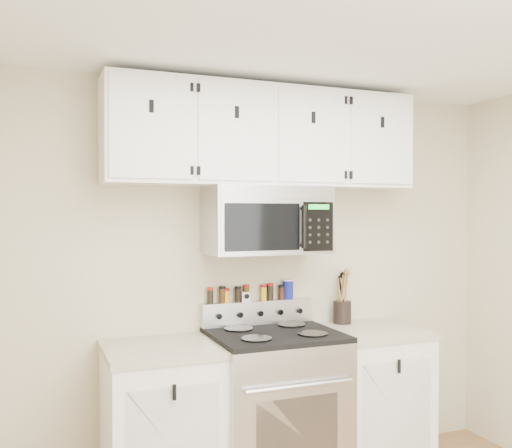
# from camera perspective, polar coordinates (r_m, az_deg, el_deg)

# --- Properties ---
(back_wall) EXTENTS (3.50, 0.01, 2.50)m
(back_wall) POSITION_cam_1_polar(r_m,az_deg,el_deg) (3.76, -0.04, -5.35)
(back_wall) COLOR #BDAF8E
(back_wall) RESTS_ON floor
(range) EXTENTS (0.76, 0.65, 1.10)m
(range) POSITION_cam_1_polar(r_m,az_deg,el_deg) (3.64, 1.88, -17.90)
(range) COLOR #B7B7BA
(range) RESTS_ON floor
(base_cabinet_left) EXTENTS (0.64, 0.62, 0.92)m
(base_cabinet_left) POSITION_cam_1_polar(r_m,az_deg,el_deg) (3.47, -9.43, -19.32)
(base_cabinet_left) COLOR white
(base_cabinet_left) RESTS_ON floor
(base_cabinet_right) EXTENTS (0.64, 0.62, 0.92)m
(base_cabinet_right) POSITION_cam_1_polar(r_m,az_deg,el_deg) (3.98, 11.32, -16.65)
(base_cabinet_right) COLOR white
(base_cabinet_right) RESTS_ON floor
(microwave) EXTENTS (0.76, 0.44, 0.42)m
(microwave) POSITION_cam_1_polar(r_m,az_deg,el_deg) (3.56, 1.09, 0.41)
(microwave) COLOR #9E9EA3
(microwave) RESTS_ON back_wall
(upper_cabinets) EXTENTS (2.00, 0.35, 0.62)m
(upper_cabinets) POSITION_cam_1_polar(r_m,az_deg,el_deg) (3.62, 0.93, 8.68)
(upper_cabinets) COLOR white
(upper_cabinets) RESTS_ON back_wall
(utensil_crock) EXTENTS (0.12, 0.12, 0.35)m
(utensil_crock) POSITION_cam_1_polar(r_m,az_deg,el_deg) (3.97, 8.62, -8.54)
(utensil_crock) COLOR black
(utensil_crock) RESTS_ON base_cabinet_right
(kitchen_timer) EXTENTS (0.06, 0.05, 0.06)m
(kitchen_timer) POSITION_cam_1_polar(r_m,az_deg,el_deg) (3.71, -1.06, -7.27)
(kitchen_timer) COLOR silver
(kitchen_timer) RESTS_ON range
(salt_canister) EXTENTS (0.07, 0.07, 0.13)m
(salt_canister) POSITION_cam_1_polar(r_m,az_deg,el_deg) (3.82, 3.21, -6.53)
(salt_canister) COLOR navy
(salt_canister) RESTS_ON range
(spice_jar_0) EXTENTS (0.04, 0.04, 0.10)m
(spice_jar_0) POSITION_cam_1_polar(r_m,az_deg,el_deg) (3.64, -4.60, -7.13)
(spice_jar_0) COLOR black
(spice_jar_0) RESTS_ON range
(spice_jar_1) EXTENTS (0.05, 0.05, 0.11)m
(spice_jar_1) POSITION_cam_1_polar(r_m,az_deg,el_deg) (3.66, -3.39, -7.05)
(spice_jar_1) COLOR #3C250E
(spice_jar_1) RESTS_ON range
(spice_jar_2) EXTENTS (0.04, 0.04, 0.09)m
(spice_jar_2) POSITION_cam_1_polar(r_m,az_deg,el_deg) (3.67, -3.01, -7.14)
(spice_jar_2) COLOR orange
(spice_jar_2) RESTS_ON range
(spice_jar_3) EXTENTS (0.04, 0.04, 0.10)m
(spice_jar_3) POSITION_cam_1_polar(r_m,az_deg,el_deg) (3.69, -1.83, -7.01)
(spice_jar_3) COLOR black
(spice_jar_3) RESTS_ON range
(spice_jar_4) EXTENTS (0.04, 0.04, 0.11)m
(spice_jar_4) POSITION_cam_1_polar(r_m,az_deg,el_deg) (3.71, -0.99, -6.91)
(spice_jar_4) COLOR #39290D
(spice_jar_4) RESTS_ON range
(spice_jar_5) EXTENTS (0.04, 0.04, 0.10)m
(spice_jar_5) POSITION_cam_1_polar(r_m,az_deg,el_deg) (3.76, 0.76, -6.86)
(spice_jar_5) COLOR gold
(spice_jar_5) RESTS_ON range
(spice_jar_6) EXTENTS (0.04, 0.04, 0.11)m
(spice_jar_6) POSITION_cam_1_polar(r_m,az_deg,el_deg) (3.77, 1.43, -6.77)
(spice_jar_6) COLOR black
(spice_jar_6) RESTS_ON range
(spice_jar_7) EXTENTS (0.04, 0.04, 0.10)m
(spice_jar_7) POSITION_cam_1_polar(r_m,az_deg,el_deg) (3.81, 2.57, -6.81)
(spice_jar_7) COLOR #381B0D
(spice_jar_7) RESTS_ON range
(spice_jar_8) EXTENTS (0.04, 0.04, 0.09)m
(spice_jar_8) POSITION_cam_1_polar(r_m,az_deg,el_deg) (3.82, 3.01, -6.81)
(spice_jar_8) COLOR yellow
(spice_jar_8) RESTS_ON range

